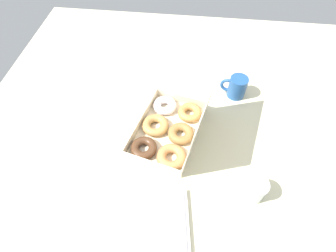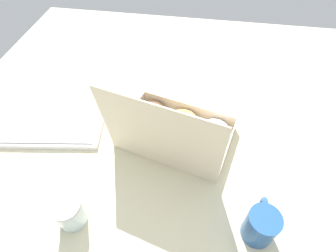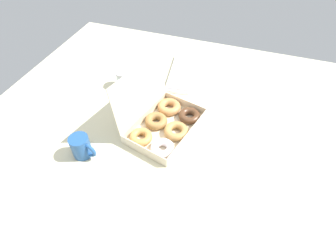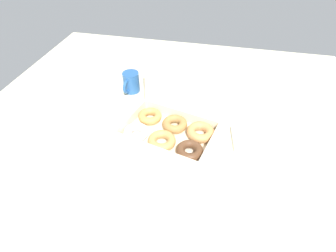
{
  "view_description": "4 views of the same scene",
  "coord_description": "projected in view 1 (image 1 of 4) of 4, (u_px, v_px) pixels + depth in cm",
  "views": [
    {
      "loc": [
        66.97,
        4.05,
        91.63
      ],
      "look_at": [
        1.54,
        -3.55,
        3.43
      ],
      "focal_mm": 28.0,
      "sensor_mm": 36.0,
      "label": 1
    },
    {
      "loc": [
        -3.69,
        53.52,
        72.6
      ],
      "look_at": [
        5.31,
        -3.66,
        5.21
      ],
      "focal_mm": 28.0,
      "sensor_mm": 36.0,
      "label": 2
    },
    {
      "loc": [
        -77.74,
        -31.95,
        92.07
      ],
      "look_at": [
        0.14,
        -5.28,
        5.03
      ],
      "focal_mm": 28.0,
      "sensor_mm": 36.0,
      "label": 3
    },
    {
      "loc": [
        19.28,
        -81.76,
        76.91
      ],
      "look_at": [
        2.29,
        -3.75,
        5.87
      ],
      "focal_mm": 28.0,
      "sensor_mm": 36.0,
      "label": 4
    }
  ],
  "objects": [
    {
      "name": "coffee_mug",
      "position": [
        237.0,
        87.0,
        1.21
      ],
      "size": [
        8.29,
        12.25,
        10.34
      ],
      "color": "#23508D",
      "rests_on": "ground_plane"
    },
    {
      "name": "paper_napkin",
      "position": [
        119.0,
        95.0,
        1.26
      ],
      "size": [
        17.58,
        16.51,
        0.15
      ],
      "primitive_type": "cube",
      "rotation": [
        0.0,
        0.0,
        -0.42
      ],
      "color": "white",
      "rests_on": "ground_plane"
    },
    {
      "name": "keyboard",
      "position": [
        169.0,
        244.0,
        0.85
      ],
      "size": [
        37.85,
        18.37,
        2.2
      ],
      "color": "white",
      "rests_on": "ground_plane"
    },
    {
      "name": "ground_plane",
      "position": [
        176.0,
        130.0,
        1.14
      ],
      "size": [
        180.0,
        180.0,
        2.0
      ],
      "primitive_type": "cube",
      "color": "beige"
    },
    {
      "name": "donut_box",
      "position": [
        171.0,
        130.0,
        1.09
      ],
      "size": [
        42.2,
        35.54,
        29.67
      ],
      "color": "beige",
      "rests_on": "ground_plane"
    },
    {
      "name": "glass_jar",
      "position": [
        255.0,
        189.0,
        0.92
      ],
      "size": [
        8.04,
        8.04,
        9.28
      ],
      "color": "silver",
      "rests_on": "ground_plane"
    }
  ]
}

